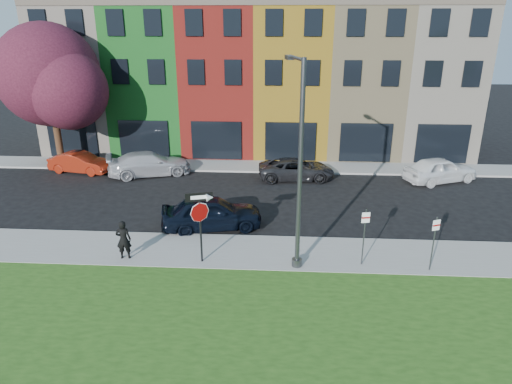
# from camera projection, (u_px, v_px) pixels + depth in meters

# --- Properties ---
(ground) EXTENTS (120.00, 120.00, 0.00)m
(ground) POSITION_uv_depth(u_px,v_px,m) (294.00, 296.00, 16.07)
(ground) COLOR black
(ground) RESTS_ON ground
(sidewalk_near) EXTENTS (40.00, 3.00, 0.12)m
(sidewalk_near) POSITION_uv_depth(u_px,v_px,m) (341.00, 255.00, 18.74)
(sidewalk_near) COLOR gray
(sidewalk_near) RESTS_ON ground
(sidewalk_far) EXTENTS (40.00, 2.40, 0.12)m
(sidewalk_far) POSITION_uv_depth(u_px,v_px,m) (245.00, 166.00, 30.24)
(sidewalk_far) COLOR gray
(sidewalk_far) RESTS_ON ground
(rowhouse_block) EXTENTS (30.00, 10.12, 10.00)m
(rowhouse_block) POSITION_uv_depth(u_px,v_px,m) (258.00, 79.00, 34.26)
(rowhouse_block) COLOR #BCAE9C
(rowhouse_block) RESTS_ON ground
(stop_sign) EXTENTS (1.02, 0.34, 2.91)m
(stop_sign) POSITION_uv_depth(u_px,v_px,m) (200.00, 213.00, 17.40)
(stop_sign) COLOR black
(stop_sign) RESTS_ON sidewalk_near
(man) EXTENTS (0.69, 0.54, 1.63)m
(man) POSITION_uv_depth(u_px,v_px,m) (124.00, 240.00, 18.10)
(man) COLOR black
(man) RESTS_ON sidewalk_near
(sedan_near) EXTENTS (3.79, 5.38, 1.57)m
(sedan_near) POSITION_uv_depth(u_px,v_px,m) (212.00, 213.00, 21.05)
(sedan_near) COLOR black
(sedan_near) RESTS_ON ground
(parked_car_red) EXTENTS (2.79, 4.44, 1.30)m
(parked_car_red) POSITION_uv_depth(u_px,v_px,m) (80.00, 163.00, 28.98)
(parked_car_red) COLOR maroon
(parked_car_red) RESTS_ON ground
(parked_car_silver) EXTENTS (5.41, 6.43, 1.47)m
(parked_car_silver) POSITION_uv_depth(u_px,v_px,m) (149.00, 164.00, 28.45)
(parked_car_silver) COLOR #B1B0B5
(parked_car_silver) RESTS_ON ground
(parked_car_dark) EXTENTS (2.96, 4.96, 1.27)m
(parked_car_dark) POSITION_uv_depth(u_px,v_px,m) (296.00, 169.00, 27.73)
(parked_car_dark) COLOR black
(parked_car_dark) RESTS_ON ground
(parked_car_white) EXTENTS (4.92, 5.71, 1.52)m
(parked_car_white) POSITION_uv_depth(u_px,v_px,m) (440.00, 170.00, 27.23)
(parked_car_white) COLOR white
(parked_car_white) RESTS_ON ground
(street_lamp) EXTENTS (0.85, 2.54, 7.83)m
(street_lamp) POSITION_uv_depth(u_px,v_px,m) (299.00, 168.00, 16.60)
(street_lamp) COLOR #424447
(street_lamp) RESTS_ON sidewalk_near
(parking_sign_a) EXTENTS (0.32, 0.11, 2.33)m
(parking_sign_a) POSITION_uv_depth(u_px,v_px,m) (364.00, 231.00, 17.39)
(parking_sign_a) COLOR #424447
(parking_sign_a) RESTS_ON sidewalk_near
(parking_sign_b) EXTENTS (0.30, 0.16, 2.20)m
(parking_sign_b) POSITION_uv_depth(u_px,v_px,m) (434.00, 238.00, 17.01)
(parking_sign_b) COLOR #424447
(parking_sign_b) RESTS_ON sidewalk_near
(tree_purple) EXTENTS (7.56, 6.62, 9.00)m
(tree_purple) POSITION_uv_depth(u_px,v_px,m) (51.00, 77.00, 28.21)
(tree_purple) COLOR #301F10
(tree_purple) RESTS_ON sidewalk_far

